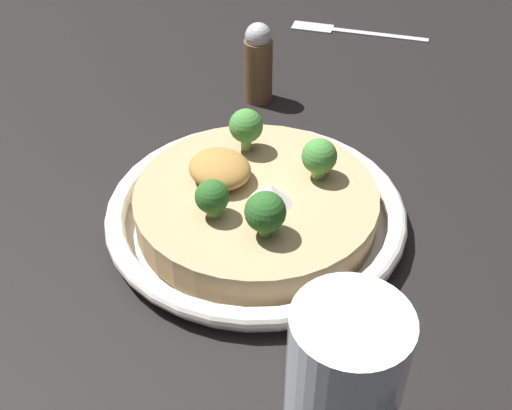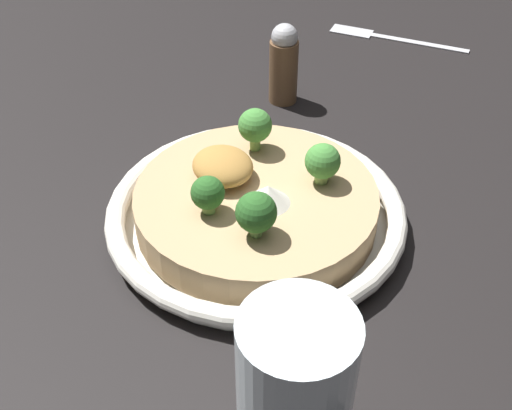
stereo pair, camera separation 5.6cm
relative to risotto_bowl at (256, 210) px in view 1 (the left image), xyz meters
The scene contains 11 objects.
ground_plane 0.02m from the risotto_bowl, ahead, with size 6.00×6.00×0.00m, color black.
risotto_bowl is the anchor object (origin of this frame).
cheese_sprinkle 0.03m from the risotto_bowl, behind, with size 0.04×0.04×0.02m.
crispy_onion_garnish 0.05m from the risotto_bowl, 21.08° to the left, with size 0.06×0.05×0.02m.
broccoli_left 0.07m from the risotto_bowl, 146.01° to the left, with size 0.03×0.03×0.04m.
broccoli_back 0.06m from the risotto_bowl, 92.43° to the left, with size 0.03×0.03×0.03m.
broccoli_right 0.08m from the risotto_bowl, 33.36° to the right, with size 0.03×0.03×0.04m.
broccoli_front 0.07m from the risotto_bowl, 110.15° to the right, with size 0.03×0.03×0.04m.
drinking_glass 0.22m from the risotto_bowl, 151.70° to the left, with size 0.07×0.07×0.12m.
fork_utensil 0.42m from the risotto_bowl, 58.45° to the right, with size 0.17×0.12×0.00m.
pepper_shaker 0.22m from the risotto_bowl, 42.20° to the right, with size 0.03×0.03×0.09m.
Camera 1 is at (-0.32, 0.29, 0.38)m, focal length 45.00 mm.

